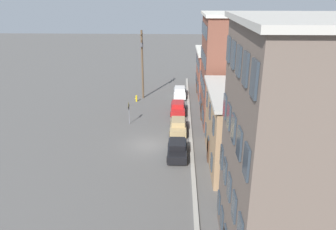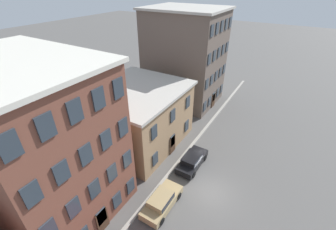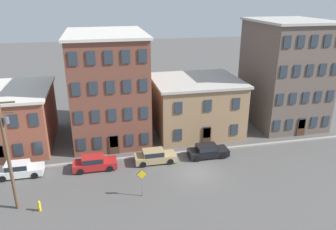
% 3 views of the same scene
% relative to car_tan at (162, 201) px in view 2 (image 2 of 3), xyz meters
% --- Properties ---
extents(ground_plane, '(200.00, 200.00, 0.00)m').
position_rel_car_tan_xyz_m(ground_plane, '(3.69, -3.11, -0.75)').
color(ground_plane, '#565451').
extents(kerb_strip, '(56.00, 0.36, 0.16)m').
position_rel_car_tan_xyz_m(kerb_strip, '(3.69, 1.39, -0.67)').
color(kerb_strip, '#9E998E').
rests_on(kerb_strip, ground_plane).
extents(apartment_midblock, '(9.21, 12.49, 12.76)m').
position_rel_car_tan_xyz_m(apartment_midblock, '(-4.08, 8.87, 5.64)').
color(apartment_midblock, brown).
rests_on(apartment_midblock, ground_plane).
extents(apartment_far, '(10.88, 9.76, 6.88)m').
position_rel_car_tan_xyz_m(apartment_far, '(6.75, 7.51, 2.70)').
color(apartment_far, '#9E7A56').
rests_on(apartment_far, ground_plane).
extents(apartment_annex, '(9.07, 10.87, 13.83)m').
position_rel_car_tan_xyz_m(apartment_annex, '(19.25, 8.07, 6.18)').
color(apartment_annex, '#66564C').
rests_on(apartment_annex, ground_plane).
extents(car_tan, '(4.40, 1.92, 1.43)m').
position_rel_car_tan_xyz_m(car_tan, '(0.00, 0.00, 0.00)').
color(car_tan, tan).
rests_on(car_tan, ground_plane).
extents(car_black, '(4.40, 1.92, 1.43)m').
position_rel_car_tan_xyz_m(car_black, '(5.90, -0.03, 0.00)').
color(car_black, black).
rests_on(car_black, ground_plane).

